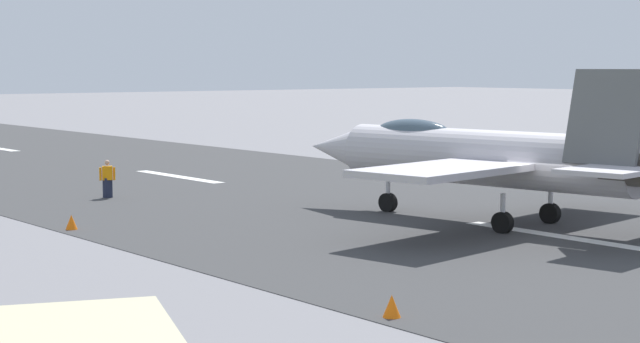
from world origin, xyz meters
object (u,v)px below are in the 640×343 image
(crew_person, at_px, (107,179))
(marker_cone_mid, at_px, (71,222))
(fighter_jet, at_px, (484,156))
(marker_cone_near, at_px, (392,306))

(crew_person, height_order, marker_cone_mid, crew_person)
(fighter_jet, bearing_deg, marker_cone_mid, 58.15)
(crew_person, xyz_separation_m, marker_cone_near, (-24.53, 5.29, -0.57))
(marker_cone_near, height_order, marker_cone_mid, same)
(fighter_jet, height_order, crew_person, fighter_jet)
(crew_person, bearing_deg, marker_cone_mid, 145.16)
(marker_cone_near, bearing_deg, fighter_jet, -54.66)
(marker_cone_near, bearing_deg, crew_person, -12.17)
(fighter_jet, height_order, marker_cone_mid, fighter_jet)
(marker_cone_mid, bearing_deg, fighter_jet, -121.85)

